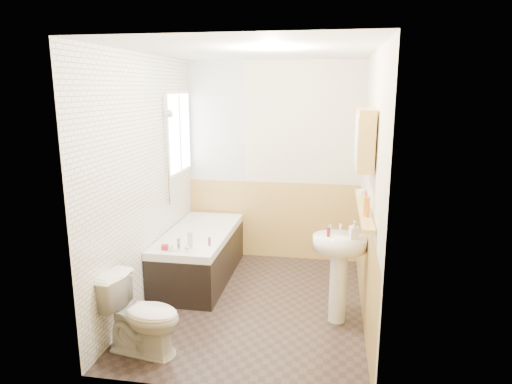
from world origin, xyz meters
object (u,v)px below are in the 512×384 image
at_px(bathtub, 200,254).
at_px(pine_shelf, 364,208).
at_px(sink, 339,261).
at_px(toilet, 142,315).
at_px(medicine_cabinet, 365,139).

relative_size(bathtub, pine_shelf, 1.07).
bearing_deg(sink, toilet, -152.55).
distance_m(bathtub, sink, 1.76).
bearing_deg(sink, pine_shelf, 18.95).
bearing_deg(toilet, medicine_cabinet, -56.57).
xyz_separation_m(pine_shelf, medicine_cabinet, (-0.03, -0.07, 0.63)).
bearing_deg(bathtub, sink, -25.38).
relative_size(sink, pine_shelf, 0.65).
distance_m(sink, medicine_cabinet, 1.15).
distance_m(toilet, medicine_cabinet, 2.40).
height_order(pine_shelf, medicine_cabinet, medicine_cabinet).
relative_size(bathtub, toilet, 2.34).
distance_m(bathtub, medicine_cabinet, 2.38).
xyz_separation_m(sink, medicine_cabinet, (0.17, -0.01, 1.13)).
xyz_separation_m(sink, pine_shelf, (0.20, 0.07, 0.50)).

